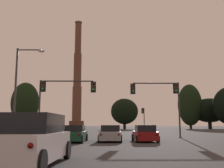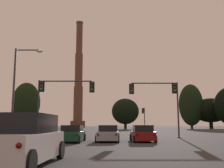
{
  "view_description": "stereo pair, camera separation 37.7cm",
  "coord_description": "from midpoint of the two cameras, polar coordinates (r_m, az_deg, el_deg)",
  "views": [
    {
      "loc": [
        -0.24,
        -1.83,
        1.45
      ],
      "look_at": [
        0.41,
        48.81,
        9.37
      ],
      "focal_mm": 42.0,
      "sensor_mm": 36.0,
      "label": 1
    },
    {
      "loc": [
        0.14,
        -1.83,
        1.45
      ],
      "look_at": [
        0.41,
        48.81,
        9.37
      ],
      "focal_mm": 42.0,
      "sensor_mm": 36.0,
      "label": 2
    }
  ],
  "objects": [
    {
      "name": "treeline_center_left",
      "position": [
        89.49,
        2.61,
        -5.96
      ],
      "size": [
        9.22,
        8.3,
        10.36
      ],
      "color": "black",
      "rests_on": "ground_plane"
    },
    {
      "name": "traffic_light_overhead_left",
      "position": [
        29.78,
        -11.93,
        -1.98
      ],
      "size": [
        6.41,
        0.5,
        6.41
      ],
      "color": "#2D2D30",
      "rests_on": "ground_plane"
    },
    {
      "name": "treeline_center_right",
      "position": [
        98.78,
        16.48,
        -4.38
      ],
      "size": [
        8.58,
        7.73,
        16.05
      ],
      "color": "black",
      "rests_on": "ground_plane"
    },
    {
      "name": "sedan_center_lane_front",
      "position": [
        23.71,
        -0.78,
        -10.78
      ],
      "size": [
        2.12,
        4.75,
        1.43
      ],
      "rotation": [
        0.0,
        0.0,
        -0.03
      ],
      "color": "gray",
      "rests_on": "ground_plane"
    },
    {
      "name": "smokestack",
      "position": [
        140.58,
        -7.66,
        -0.15
      ],
      "size": [
        7.7,
        7.7,
        57.73
      ],
      "color": "#523427",
      "rests_on": "ground_plane"
    },
    {
      "name": "hatchback_right_lane_front",
      "position": [
        23.36,
        6.67,
        -10.76
      ],
      "size": [
        1.96,
        4.13,
        1.44
      ],
      "rotation": [
        0.0,
        0.0,
        0.02
      ],
      "color": "maroon",
      "rests_on": "ground_plane"
    },
    {
      "name": "treeline_left_mid",
      "position": [
        94.0,
        -18.51,
        -3.95
      ],
      "size": [
        9.4,
        8.46,
        15.83
      ],
      "color": "black",
      "rests_on": "ground_plane"
    },
    {
      "name": "traffic_light_overhead_right",
      "position": [
        30.93,
        10.68,
        -2.38
      ],
      "size": [
        5.79,
        0.5,
        6.36
      ],
      "color": "#2D2D30",
      "rests_on": "ground_plane"
    },
    {
      "name": "suv_left_lane_third",
      "position": [
        10.29,
        -18.08,
        -11.55
      ],
      "size": [
        2.29,
        4.97,
        1.86
      ],
      "rotation": [
        0.0,
        0.0,
        -0.04
      ],
      "color": "silver",
      "rests_on": "ground_plane"
    },
    {
      "name": "traffic_light_far_right",
      "position": [
        62.13,
        6.7,
        -6.89
      ],
      "size": [
        0.78,
        0.5,
        5.39
      ],
      "color": "#2D2D30",
      "rests_on": "ground_plane"
    },
    {
      "name": "treeline_right_mid",
      "position": [
        101.93,
        20.29,
        -5.4
      ],
      "size": [
        13.03,
        11.73,
        11.05
      ],
      "color": "black",
      "rests_on": "ground_plane"
    },
    {
      "name": "sedan_left_lane_front",
      "position": [
        23.26,
        -8.67,
        -10.72
      ],
      "size": [
        2.05,
        4.73,
        1.43
      ],
      "rotation": [
        0.0,
        0.0,
        -0.02
      ],
      "color": "#0F3823",
      "rests_on": "ground_plane"
    },
    {
      "name": "street_lamp",
      "position": [
        26.54,
        -19.81,
        0.09
      ],
      "size": [
        2.74,
        0.36,
        8.83
      ],
      "color": "#38383A",
      "rests_on": "ground_plane"
    }
  ]
}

